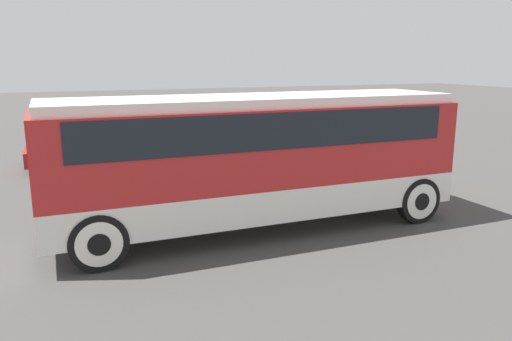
# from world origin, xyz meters

# --- Properties ---
(ground_plane) EXTENTS (120.00, 120.00, 0.00)m
(ground_plane) POSITION_xyz_m (0.00, 0.00, 0.00)
(ground_plane) COLOR #423F3D
(tour_bus) EXTENTS (9.79, 2.59, 3.22)m
(tour_bus) POSITION_xyz_m (0.10, 0.00, 1.95)
(tour_bus) COLOR silver
(tour_bus) RESTS_ON ground_plane
(parked_car_near) EXTENTS (4.04, 1.94, 1.47)m
(parked_car_near) POSITION_xyz_m (-1.74, 5.19, 0.72)
(parked_car_near) COLOR #7A6B5B
(parked_car_near) RESTS_ON ground_plane
(parked_car_mid) EXTENTS (4.12, 1.93, 1.39)m
(parked_car_mid) POSITION_xyz_m (-3.42, 9.10, 0.69)
(parked_car_mid) COLOR maroon
(parked_car_mid) RESTS_ON ground_plane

